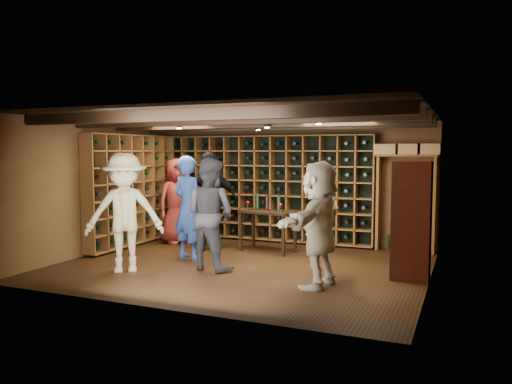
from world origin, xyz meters
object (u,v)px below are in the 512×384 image
at_px(guest_red_floral, 177,201).
at_px(man_grey_suit, 210,214).
at_px(tasting_table, 267,215).
at_px(guest_beige, 319,224).
at_px(man_blue_shirt, 189,208).
at_px(display_cabinet, 411,223).
at_px(guest_khaki, 124,213).
at_px(guest_woman_black, 210,201).

bearing_deg(guest_red_floral, man_grey_suit, -111.23).
height_order(guest_red_floral, tasting_table, guest_red_floral).
distance_m(guest_beige, tasting_table, 2.58).
bearing_deg(man_blue_shirt, tasting_table, -116.97).
distance_m(display_cabinet, guest_khaki, 4.46).
xyz_separation_m(man_grey_suit, guest_khaki, (-1.18, -0.67, 0.04)).
distance_m(guest_woman_black, guest_khaki, 2.14).
height_order(man_blue_shirt, guest_khaki, guest_khaki).
relative_size(man_grey_suit, tasting_table, 1.61).
distance_m(man_grey_suit, guest_woman_black, 1.64).
bearing_deg(guest_woman_black, guest_khaki, 37.32).
xyz_separation_m(man_grey_suit, tasting_table, (0.33, 1.71, -0.20)).
distance_m(man_grey_suit, guest_khaki, 1.36).
relative_size(display_cabinet, guest_red_floral, 0.98).
distance_m(guest_red_floral, guest_beige, 4.24).
distance_m(man_blue_shirt, guest_khaki, 1.30).
bearing_deg(man_blue_shirt, display_cabinet, -163.35).
height_order(man_grey_suit, tasting_table, man_grey_suit).
bearing_deg(man_grey_suit, guest_beige, -178.51).
bearing_deg(display_cabinet, man_grey_suit, -168.29).
bearing_deg(guest_woman_black, man_blue_shirt, 51.36).
height_order(display_cabinet, guest_beige, guest_beige).
relative_size(guest_woman_black, guest_beige, 1.07).
xyz_separation_m(guest_khaki, guest_beige, (3.10, 0.35, -0.05)).
height_order(man_blue_shirt, tasting_table, man_blue_shirt).
bearing_deg(tasting_table, guest_red_floral, -172.09).
bearing_deg(man_grey_suit, tasting_table, -90.06).
xyz_separation_m(guest_red_floral, guest_woman_black, (0.98, -0.37, 0.07)).
bearing_deg(guest_red_floral, guest_woman_black, -86.09).
height_order(display_cabinet, guest_red_floral, guest_red_floral).
xyz_separation_m(display_cabinet, man_blue_shirt, (-3.81, -0.08, 0.07)).
distance_m(man_blue_shirt, guest_red_floral, 1.62).
distance_m(guest_khaki, tasting_table, 2.83).
relative_size(man_grey_suit, guest_woman_black, 0.95).
bearing_deg(guest_woman_black, display_cabinet, 126.51).
height_order(guest_khaki, guest_beige, guest_khaki).
bearing_deg(guest_beige, guest_red_floral, -111.91).
height_order(display_cabinet, tasting_table, display_cabinet).
xyz_separation_m(man_grey_suit, guest_red_floral, (-1.75, 1.81, -0.02)).
bearing_deg(guest_khaki, man_blue_shirt, 35.05).
xyz_separation_m(display_cabinet, guest_red_floral, (-4.83, 1.17, 0.04)).
bearing_deg(man_blue_shirt, guest_khaki, 84.91).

